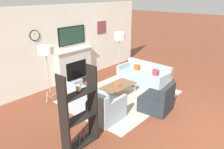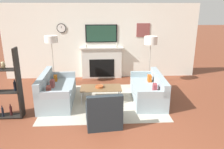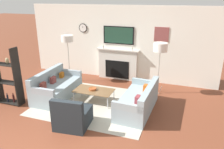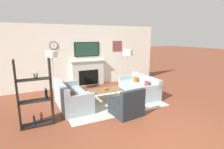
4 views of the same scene
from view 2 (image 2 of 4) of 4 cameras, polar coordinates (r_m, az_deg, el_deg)
name	(u,v)px [view 2 (image 2 of 4)]	position (r m, az deg, el deg)	size (l,w,h in m)	color
fireplace_wall	(102,45)	(8.09, -2.75, 7.69)	(7.08, 0.28, 2.70)	white
area_rug	(103,101)	(6.26, -2.30, -6.88)	(3.22, 2.63, 0.01)	#B0A998
couch_left	(56,92)	(6.26, -14.38, -4.52)	(0.88, 1.75, 0.83)	#8C9EA6
couch_right	(149,91)	(6.31, 9.59, -4.27)	(0.89, 1.83, 0.75)	#8C9EA6
armchair	(104,113)	(4.98, -2.23, -10.11)	(0.84, 0.84, 0.81)	#21282D
coffee_table	(101,88)	(6.18, -2.89, -3.62)	(1.15, 0.62, 0.38)	brown
decorative_bowl	(99,86)	(6.18, -3.31, -3.13)	(0.23, 0.23, 0.06)	#9B4B21
floor_lamp_left	(51,40)	(7.33, -15.59, 8.70)	(0.42, 0.42, 1.70)	#9E998E
floor_lamp_right	(151,41)	(7.38, 10.11, 8.63)	(0.43, 0.43, 1.65)	#9E998E
shelf_unit	(3,86)	(5.68, -26.57, -2.70)	(0.80, 0.28, 1.70)	black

